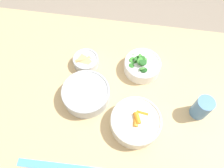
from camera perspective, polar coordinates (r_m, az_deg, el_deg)
ground_plane at (r=1.63m, az=-3.21°, el=-12.76°), size 10.00×10.00×0.00m
dining_table at (r=1.06m, az=-4.84°, el=-3.74°), size 1.21×0.82×0.72m
bowl_carrots at (r=0.86m, az=6.18°, el=-9.84°), size 0.20×0.20×0.08m
bowl_greens at (r=0.99m, az=7.83°, el=4.92°), size 0.16×0.16×0.09m
bowl_beans_hotdog at (r=0.92m, az=-6.79°, el=-2.61°), size 0.20×0.20×0.06m
bowl_cookies at (r=1.01m, az=-6.89°, el=6.02°), size 0.12×0.12×0.05m
ruler at (r=0.87m, az=-12.85°, el=-20.46°), size 0.34×0.04×0.00m
cup at (r=0.93m, az=22.42°, el=-5.75°), size 0.07×0.07×0.10m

